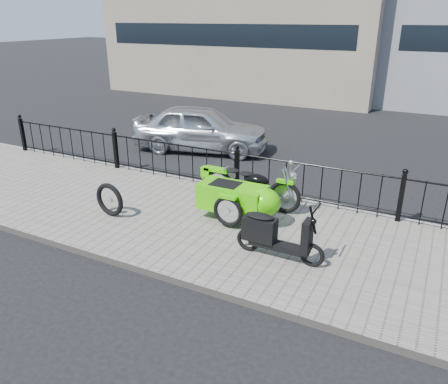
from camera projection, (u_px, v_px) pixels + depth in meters
The scene contains 8 objects.
ground at pixel (209, 216), 9.01m from camera, with size 120.00×120.00×0.00m, color black.
sidewalk at pixel (197, 223), 8.57m from camera, with size 30.00×3.80×0.12m, color slate.
curb at pixel (239, 191), 10.17m from camera, with size 30.00×0.10×0.12m, color gray.
iron_fence at pixel (237, 171), 9.86m from camera, with size 14.11×0.11×1.08m.
motorcycle_sidecar at pixel (244, 196), 8.48m from camera, with size 2.28×1.48×0.98m.
scooter at pixel (273, 235), 7.13m from camera, with size 1.52×0.44×1.03m.
spare_tire at pixel (110, 200), 8.64m from camera, with size 0.69×0.69×0.10m, color black.
sedan_car at pixel (201, 128), 13.16m from camera, with size 1.63×4.05×1.38m, color silver.
Camera 1 is at (4.01, -7.11, 3.85)m, focal length 35.00 mm.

